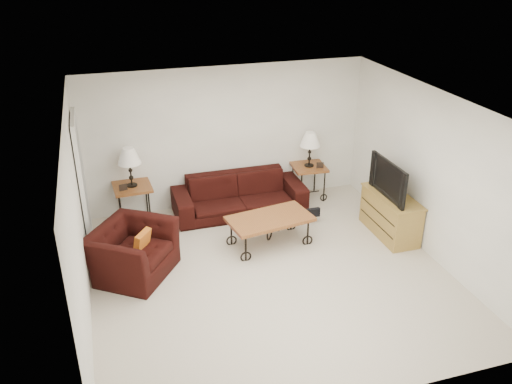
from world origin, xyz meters
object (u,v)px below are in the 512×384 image
at_px(side_table_left, 134,204).
at_px(lamp_right, 310,149).
at_px(side_table_right, 308,182).
at_px(armchair, 132,251).
at_px(lamp_left, 130,167).
at_px(backpack, 310,207).
at_px(tv_stand, 390,215).
at_px(coffee_table, 270,231).
at_px(television, 394,179).
at_px(sofa, 239,195).

xyz_separation_m(side_table_left, lamp_right, (3.17, -0.00, 0.63)).
bearing_deg(side_table_left, lamp_right, -0.00).
xyz_separation_m(side_table_right, armchair, (-3.34, -1.60, 0.04)).
bearing_deg(lamp_left, side_table_left, 0.00).
relative_size(side_table_left, backpack, 1.40).
bearing_deg(tv_stand, side_table_right, 114.85).
relative_size(lamp_left, backpack, 1.40).
relative_size(side_table_right, coffee_table, 0.50).
height_order(side_table_right, armchair, armchair).
height_order(coffee_table, tv_stand, tv_stand).
bearing_deg(lamp_right, armchair, -154.42).
xyz_separation_m(lamp_right, television, (0.74, -1.65, 0.03)).
relative_size(coffee_table, backpack, 2.70).
bearing_deg(sofa, lamp_left, 174.28).
height_order(lamp_right, tv_stand, lamp_right).
distance_m(coffee_table, tv_stand, 1.99).
xyz_separation_m(side_table_left, tv_stand, (3.93, -1.65, 0.01)).
bearing_deg(lamp_left, coffee_table, -35.52).
distance_m(side_table_left, tv_stand, 4.26).
bearing_deg(coffee_table, lamp_right, 49.06).
bearing_deg(backpack, lamp_right, 68.15).
bearing_deg(side_table_right, armchair, -154.42).
bearing_deg(side_table_left, lamp_left, 0.00).
bearing_deg(sofa, backpack, -30.26).
distance_m(sofa, lamp_right, 1.52).
distance_m(television, backpack, 1.53).
xyz_separation_m(side_table_left, armchair, (-0.17, -1.60, 0.03)).
bearing_deg(sofa, side_table_left, 174.28).
distance_m(side_table_left, television, 4.30).
bearing_deg(armchair, sofa, -18.88).
height_order(armchair, tv_stand, armchair).
distance_m(side_table_left, lamp_left, 0.67).
xyz_separation_m(coffee_table, television, (1.95, -0.25, 0.75)).
height_order(sofa, side_table_left, side_table_left).
relative_size(lamp_right, armchair, 0.57).
relative_size(side_table_right, armchair, 0.57).
distance_m(coffee_table, television, 2.11).
distance_m(side_table_right, backpack, 0.87).
xyz_separation_m(lamp_right, tv_stand, (0.76, -1.65, -0.62)).
height_order(lamp_left, tv_stand, lamp_left).
bearing_deg(lamp_right, side_table_left, 180.00).
distance_m(armchair, television, 4.13).
xyz_separation_m(lamp_left, television, (3.91, -1.65, -0.01)).
bearing_deg(coffee_table, television, -7.28).
height_order(lamp_left, backpack, lamp_left).
distance_m(side_table_left, side_table_right, 3.17).
bearing_deg(backpack, side_table_left, 161.99).
bearing_deg(armchair, side_table_right, -29.06).
relative_size(lamp_left, lamp_right, 1.04).
distance_m(side_table_right, armchair, 3.71).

